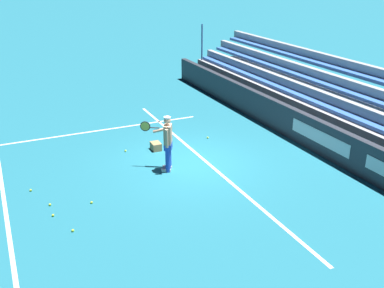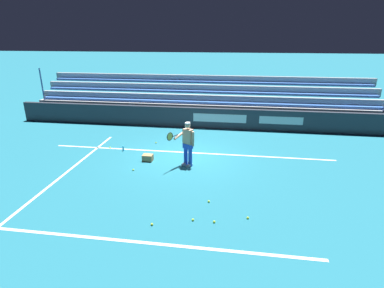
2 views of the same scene
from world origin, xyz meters
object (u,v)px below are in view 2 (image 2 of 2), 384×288
ball_box_cardboard (148,158)px  tennis_ball_by_box (248,218)px  tennis_player (187,144)px  tennis_ball_near_player (156,143)px  water_bottle (123,148)px  tennis_ball_stray_back (209,201)px  tennis_ball_midcourt (214,222)px  tennis_ball_toward_net (133,170)px  tennis_ball_far_left (110,148)px  tennis_ball_on_baseline (152,224)px  tennis_ball_far_right (193,220)px

ball_box_cardboard → tennis_ball_by_box: (-3.84, 3.51, -0.10)m
tennis_player → tennis_ball_by_box: 4.05m
tennis_ball_by_box → tennis_ball_near_player: 6.89m
tennis_player → water_bottle: size_ratio=7.80×
tennis_ball_stray_back → tennis_ball_by_box: same height
tennis_player → tennis_ball_midcourt: tennis_player is taller
tennis_ball_stray_back → tennis_ball_toward_net: same height
ball_box_cardboard → tennis_ball_far_left: 2.35m
tennis_ball_by_box → tennis_ball_toward_net: same height
tennis_ball_on_baseline → water_bottle: (2.69, -5.09, 0.08)m
tennis_ball_by_box → tennis_ball_toward_net: bearing=-31.6°
tennis_ball_far_right → tennis_ball_near_player: 6.42m
tennis_player → tennis_ball_midcourt: bearing=110.0°
tennis_player → tennis_ball_stray_back: tennis_player is taller
tennis_ball_by_box → ball_box_cardboard: bearing=-42.4°
tennis_ball_on_baseline → water_bottle: water_bottle is taller
tennis_player → tennis_ball_toward_net: tennis_player is taller
tennis_ball_far_right → tennis_ball_midcourt: (-0.58, 0.01, 0.00)m
tennis_ball_far_right → tennis_ball_toward_net: (2.64, -2.84, 0.00)m
tennis_ball_on_baseline → tennis_ball_toward_net: bearing=-63.4°
tennis_ball_far_right → tennis_ball_by_box: bearing=-168.2°
tennis_ball_far_left → tennis_ball_midcourt: bearing=135.3°
ball_box_cardboard → tennis_ball_stray_back: size_ratio=6.06×
tennis_ball_near_player → water_bottle: 1.63m
tennis_player → tennis_ball_far_right: 3.77m
tennis_ball_by_box → tennis_ball_midcourt: same height
tennis_ball_far_right → tennis_ball_stray_back: bearing=-108.5°
tennis_ball_near_player → tennis_ball_far_left: bearing=27.0°
tennis_ball_far_left → tennis_ball_toward_net: 2.76m
ball_box_cardboard → tennis_ball_toward_net: bearing=74.5°
ball_box_cardboard → tennis_ball_far_left: bearing=-28.5°
tennis_ball_far_right → tennis_ball_near_player: bearing=-66.3°
tennis_ball_far_right → tennis_ball_on_baseline: bearing=19.3°
tennis_player → tennis_ball_near_player: (1.85, -2.29, -0.86)m
tennis_ball_on_baseline → tennis_ball_near_player: bearing=-76.2°
tennis_ball_stray_back → water_bottle: water_bottle is taller
tennis_player → tennis_ball_on_baseline: bearing=85.5°
tennis_player → tennis_ball_toward_net: 2.23m
tennis_player → ball_box_cardboard: (1.64, -0.23, -0.76)m
tennis_player → tennis_ball_far_left: tennis_player is taller
tennis_ball_stray_back → tennis_ball_far_left: (4.77, -3.93, 0.00)m
tennis_ball_far_right → tennis_ball_midcourt: same height
tennis_ball_far_left → tennis_ball_near_player: bearing=-153.0°
tennis_player → tennis_ball_near_player: tennis_player is taller
tennis_ball_stray_back → tennis_ball_toward_net: bearing=-31.5°
tennis_ball_by_box → water_bottle: size_ratio=0.30×
tennis_ball_far_left → tennis_player: bearing=160.0°
ball_box_cardboard → tennis_ball_on_baseline: (-1.33, 4.18, -0.10)m
ball_box_cardboard → tennis_ball_stray_back: 3.90m
tennis_ball_midcourt → tennis_ball_by_box: bearing=-160.5°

